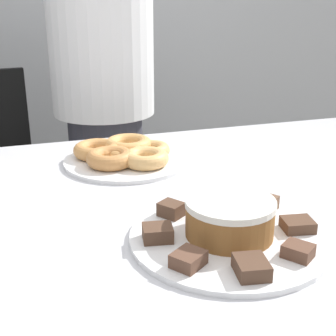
# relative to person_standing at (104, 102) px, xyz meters

# --- Properties ---
(table) EXTENTS (1.93, 1.06, 0.77)m
(table) POSITION_rel_person_standing_xyz_m (0.03, -0.89, -0.11)
(table) COLOR silver
(table) RESTS_ON ground_plane
(person_standing) EXTENTS (0.38, 0.38, 1.54)m
(person_standing) POSITION_rel_person_standing_xyz_m (0.00, 0.00, 0.00)
(person_standing) COLOR #383842
(person_standing) RESTS_ON ground_plane
(plate_cake) EXTENTS (0.36, 0.36, 0.01)m
(plate_cake) POSITION_rel_person_standing_xyz_m (0.02, -1.07, -0.03)
(plate_cake) COLOR white
(plate_cake) RESTS_ON table
(plate_donuts) EXTENTS (0.33, 0.33, 0.01)m
(plate_donuts) POSITION_rel_person_standing_xyz_m (-0.05, -0.60, -0.03)
(plate_donuts) COLOR white
(plate_donuts) RESTS_ON table
(frosted_cake) EXTENTS (0.16, 0.16, 0.07)m
(frosted_cake) POSITION_rel_person_standing_xyz_m (0.02, -1.07, 0.01)
(frosted_cake) COLOR brown
(frosted_cake) RESTS_ON plate_cake
(lamington_0) EXTENTS (0.06, 0.05, 0.02)m
(lamington_0) POSITION_rel_person_standing_xyz_m (0.15, -1.09, -0.01)
(lamington_0) COLOR #513828
(lamington_0) RESTS_ON plate_cake
(lamington_1) EXTENTS (0.08, 0.08, 0.03)m
(lamington_1) POSITION_rel_person_standing_xyz_m (0.13, -0.99, -0.01)
(lamington_1) COLOR brown
(lamington_1) RESTS_ON plate_cake
(lamington_2) EXTENTS (0.05, 0.05, 0.03)m
(lamington_2) POSITION_rel_person_standing_xyz_m (0.05, -0.94, -0.01)
(lamington_2) COLOR #513828
(lamington_2) RESTS_ON plate_cake
(lamington_3) EXTENTS (0.06, 0.06, 0.03)m
(lamington_3) POSITION_rel_person_standing_xyz_m (-0.05, -0.96, -0.01)
(lamington_3) COLOR #513828
(lamington_3) RESTS_ON plate_cake
(lamington_4) EXTENTS (0.06, 0.05, 0.03)m
(lamington_4) POSITION_rel_person_standing_xyz_m (-0.10, -1.05, -0.01)
(lamington_4) COLOR #513828
(lamington_4) RESTS_ON plate_cake
(lamington_5) EXTENTS (0.07, 0.06, 0.02)m
(lamington_5) POSITION_rel_person_standing_xyz_m (-0.08, -1.14, -0.01)
(lamington_5) COLOR brown
(lamington_5) RESTS_ON plate_cake
(lamington_6) EXTENTS (0.06, 0.06, 0.02)m
(lamington_6) POSITION_rel_person_standing_xyz_m (0.00, -1.19, -0.01)
(lamington_6) COLOR #513828
(lamington_6) RESTS_ON plate_cake
(lamington_7) EXTENTS (0.06, 0.06, 0.02)m
(lamington_7) POSITION_rel_person_standing_xyz_m (0.10, -1.17, -0.01)
(lamington_7) COLOR brown
(lamington_7) RESTS_ON plate_cake
(donut_0) EXTENTS (0.10, 0.10, 0.03)m
(donut_0) POSITION_rel_person_standing_xyz_m (-0.05, -0.60, -0.01)
(donut_0) COLOR tan
(donut_0) RESTS_ON plate_donuts
(donut_1) EXTENTS (0.13, 0.13, 0.04)m
(donut_1) POSITION_rel_person_standing_xyz_m (-0.03, -0.54, -0.00)
(donut_1) COLOR tan
(donut_1) RESTS_ON plate_donuts
(donut_2) EXTENTS (0.13, 0.13, 0.04)m
(donut_2) POSITION_rel_person_standing_xyz_m (-0.12, -0.56, -0.01)
(donut_2) COLOR #D18E4C
(donut_2) RESTS_ON plate_donuts
(donut_3) EXTENTS (0.12, 0.12, 0.04)m
(donut_3) POSITION_rel_person_standing_xyz_m (-0.10, -0.64, -0.00)
(donut_3) COLOR #C68447
(donut_3) RESTS_ON plate_donuts
(donut_4) EXTENTS (0.12, 0.12, 0.04)m
(donut_4) POSITION_rel_person_standing_xyz_m (-0.02, -0.67, -0.01)
(donut_4) COLOR #E5AD66
(donut_4) RESTS_ON plate_donuts
(donut_5) EXTENTS (0.11, 0.11, 0.03)m
(donut_5) POSITION_rel_person_standing_xyz_m (0.01, -0.60, -0.01)
(donut_5) COLOR #E5AD66
(donut_5) RESTS_ON plate_donuts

